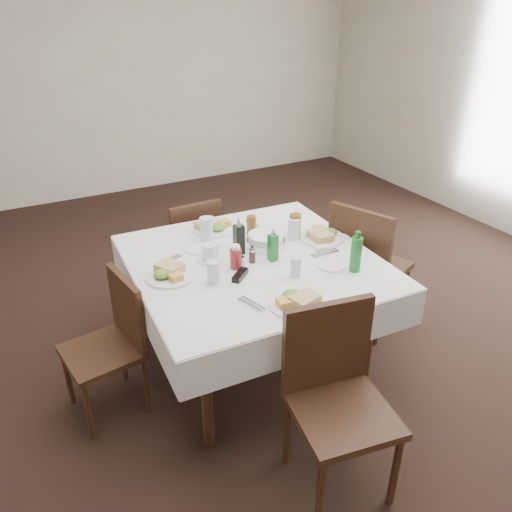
# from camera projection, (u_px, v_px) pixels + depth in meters

# --- Properties ---
(ground_plane) EXTENTS (7.00, 7.00, 0.00)m
(ground_plane) POSITION_uv_depth(u_px,v_px,m) (272.00, 344.00, 3.44)
(ground_plane) COLOR black
(room_shell) EXTENTS (6.04, 7.04, 2.80)m
(room_shell) POSITION_uv_depth(u_px,v_px,m) (276.00, 86.00, 2.65)
(room_shell) COLOR #B8AD97
(room_shell) RESTS_ON ground
(dining_table) EXTENTS (1.45, 1.45, 0.76)m
(dining_table) POSITION_uv_depth(u_px,v_px,m) (254.00, 271.00, 2.97)
(dining_table) COLOR black
(dining_table) RESTS_ON ground
(chair_north) EXTENTS (0.41, 0.41, 0.83)m
(chair_north) POSITION_uv_depth(u_px,v_px,m) (193.00, 244.00, 3.76)
(chair_north) COLOR black
(chair_north) RESTS_ON ground
(chair_south) EXTENTS (0.50, 0.50, 0.93)m
(chair_south) POSITION_uv_depth(u_px,v_px,m) (335.00, 387.00, 2.31)
(chair_south) COLOR black
(chair_south) RESTS_ON ground
(chair_east) EXTENTS (0.58, 0.58, 0.95)m
(chair_east) POSITION_uv_depth(u_px,v_px,m) (365.00, 261.00, 3.38)
(chair_east) COLOR black
(chair_east) RESTS_ON ground
(chair_west) EXTENTS (0.44, 0.44, 0.82)m
(chair_west) POSITION_uv_depth(u_px,v_px,m) (114.00, 337.00, 2.75)
(chair_west) COLOR black
(chair_west) RESTS_ON ground
(meal_north) EXTENTS (0.29, 0.29, 0.06)m
(meal_north) POSITION_uv_depth(u_px,v_px,m) (214.00, 226.00, 3.29)
(meal_north) COLOR white
(meal_north) RESTS_ON dining_table
(meal_south) EXTENTS (0.27, 0.27, 0.06)m
(meal_south) POSITION_uv_depth(u_px,v_px,m) (296.00, 301.00, 2.49)
(meal_south) COLOR white
(meal_south) RESTS_ON dining_table
(meal_east) EXTENTS (0.28, 0.28, 0.06)m
(meal_east) POSITION_uv_depth(u_px,v_px,m) (322.00, 235.00, 3.17)
(meal_east) COLOR white
(meal_east) RESTS_ON dining_table
(meal_west) EXTENTS (0.27, 0.27, 0.06)m
(meal_west) POSITION_uv_depth(u_px,v_px,m) (169.00, 273.00, 2.74)
(meal_west) COLOR white
(meal_west) RESTS_ON dining_table
(side_plate_a) EXTENTS (0.14, 0.14, 0.01)m
(side_plate_a) POSITION_uv_depth(u_px,v_px,m) (197.00, 249.00, 3.04)
(side_plate_a) COLOR white
(side_plate_a) RESTS_ON dining_table
(side_plate_b) EXTENTS (0.17, 0.17, 0.01)m
(side_plate_b) POSITION_uv_depth(u_px,v_px,m) (331.00, 265.00, 2.86)
(side_plate_b) COLOR white
(side_plate_b) RESTS_ON dining_table
(water_n) EXTENTS (0.08, 0.08, 0.15)m
(water_n) POSITION_uv_depth(u_px,v_px,m) (206.00, 229.00, 3.14)
(water_n) COLOR silver
(water_n) RESTS_ON dining_table
(water_s) EXTENTS (0.06, 0.06, 0.11)m
(water_s) POSITION_uv_depth(u_px,v_px,m) (296.00, 267.00, 2.74)
(water_s) COLOR silver
(water_s) RESTS_ON dining_table
(water_e) EXTENTS (0.07, 0.07, 0.14)m
(water_e) POSITION_uv_depth(u_px,v_px,m) (294.00, 229.00, 3.15)
(water_e) COLOR silver
(water_e) RESTS_ON dining_table
(water_w) EXTENTS (0.07, 0.07, 0.13)m
(water_w) POSITION_uv_depth(u_px,v_px,m) (214.00, 272.00, 2.67)
(water_w) COLOR silver
(water_w) RESTS_ON dining_table
(iced_tea_a) EXTENTS (0.06, 0.06, 0.13)m
(iced_tea_a) POSITION_uv_depth(u_px,v_px,m) (251.00, 225.00, 3.21)
(iced_tea_a) COLOR brown
(iced_tea_a) RESTS_ON dining_table
(iced_tea_b) EXTENTS (0.07, 0.07, 0.15)m
(iced_tea_b) POSITION_uv_depth(u_px,v_px,m) (295.00, 225.00, 3.18)
(iced_tea_b) COLOR brown
(iced_tea_b) RESTS_ON dining_table
(bread_basket) EXTENTS (0.24, 0.24, 0.08)m
(bread_basket) POSITION_uv_depth(u_px,v_px,m) (266.00, 240.00, 3.07)
(bread_basket) COLOR silver
(bread_basket) RESTS_ON dining_table
(oil_cruet_dark) EXTENTS (0.06, 0.06, 0.23)m
(oil_cruet_dark) POSITION_uv_depth(u_px,v_px,m) (239.00, 238.00, 2.96)
(oil_cruet_dark) COLOR black
(oil_cruet_dark) RESTS_ON dining_table
(oil_cruet_green) EXTENTS (0.05, 0.05, 0.20)m
(oil_cruet_green) POSITION_uv_depth(u_px,v_px,m) (273.00, 246.00, 2.89)
(oil_cruet_green) COLOR #1C6E26
(oil_cruet_green) RESTS_ON dining_table
(ketchup_bottle) EXTENTS (0.07, 0.07, 0.14)m
(ketchup_bottle) POSITION_uv_depth(u_px,v_px,m) (236.00, 257.00, 2.81)
(ketchup_bottle) COLOR maroon
(ketchup_bottle) RESTS_ON dining_table
(salt_shaker) EXTENTS (0.03, 0.03, 0.07)m
(salt_shaker) POSITION_uv_depth(u_px,v_px,m) (242.00, 262.00, 2.83)
(salt_shaker) COLOR white
(salt_shaker) RESTS_ON dining_table
(pepper_shaker) EXTENTS (0.04, 0.04, 0.08)m
(pepper_shaker) POSITION_uv_depth(u_px,v_px,m) (252.00, 256.00, 2.88)
(pepper_shaker) COLOR #402C20
(pepper_shaker) RESTS_ON dining_table
(coffee_mug) EXTENTS (0.15, 0.15, 0.11)m
(coffee_mug) POSITION_uv_depth(u_px,v_px,m) (211.00, 253.00, 2.90)
(coffee_mug) COLOR white
(coffee_mug) RESTS_ON dining_table
(sunglasses) EXTENTS (0.13, 0.12, 0.03)m
(sunglasses) POSITION_uv_depth(u_px,v_px,m) (240.00, 275.00, 2.74)
(sunglasses) COLOR black
(sunglasses) RESTS_ON dining_table
(green_bottle) EXTENTS (0.06, 0.06, 0.24)m
(green_bottle) POSITION_uv_depth(u_px,v_px,m) (356.00, 254.00, 2.77)
(green_bottle) COLOR #1C6E26
(green_bottle) RESTS_ON dining_table
(sugar_caddy) EXTENTS (0.09, 0.06, 0.04)m
(sugar_caddy) POSITION_uv_depth(u_px,v_px,m) (322.00, 249.00, 3.00)
(sugar_caddy) COLOR white
(sugar_caddy) RESTS_ON dining_table
(cutlery_n) EXTENTS (0.04, 0.16, 0.01)m
(cutlery_n) POSITION_uv_depth(u_px,v_px,m) (253.00, 225.00, 3.37)
(cutlery_n) COLOR silver
(cutlery_n) RESTS_ON dining_table
(cutlery_s) EXTENTS (0.09, 0.17, 0.01)m
(cutlery_s) POSITION_uv_depth(u_px,v_px,m) (252.00, 304.00, 2.50)
(cutlery_s) COLOR silver
(cutlery_s) RESTS_ON dining_table
(cutlery_e) EXTENTS (0.19, 0.05, 0.01)m
(cutlery_e) POSITION_uv_depth(u_px,v_px,m) (325.00, 253.00, 2.99)
(cutlery_e) COLOR silver
(cutlery_e) RESTS_ON dining_table
(cutlery_w) EXTENTS (0.16, 0.09, 0.01)m
(cutlery_w) POSITION_uv_depth(u_px,v_px,m) (170.00, 260.00, 2.92)
(cutlery_w) COLOR silver
(cutlery_w) RESTS_ON dining_table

